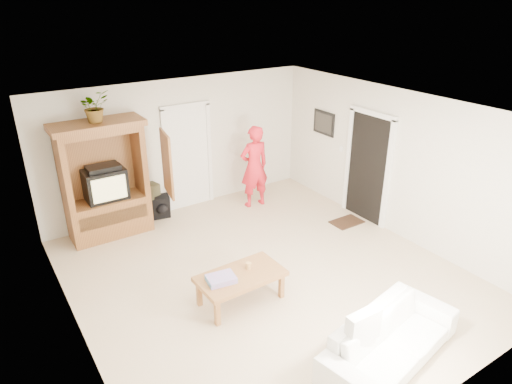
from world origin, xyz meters
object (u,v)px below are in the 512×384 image
(armoire, at_px, (107,187))
(coffee_table, at_px, (241,278))
(man, at_px, (254,167))
(sofa, at_px, (391,340))

(armoire, distance_m, coffee_table, 3.18)
(man, distance_m, sofa, 4.66)
(man, relative_size, sofa, 0.86)
(sofa, bearing_deg, man, 66.78)
(armoire, xyz_separation_m, man, (2.82, -0.42, -0.06))
(coffee_table, bearing_deg, armoire, 105.79)
(armoire, distance_m, man, 2.85)
(armoire, height_order, man, armoire)
(armoire, bearing_deg, man, -8.53)
(sofa, height_order, coffee_table, sofa)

